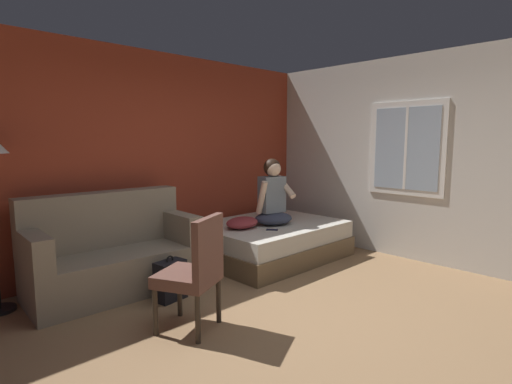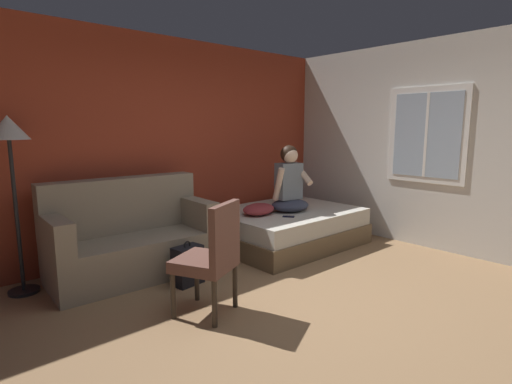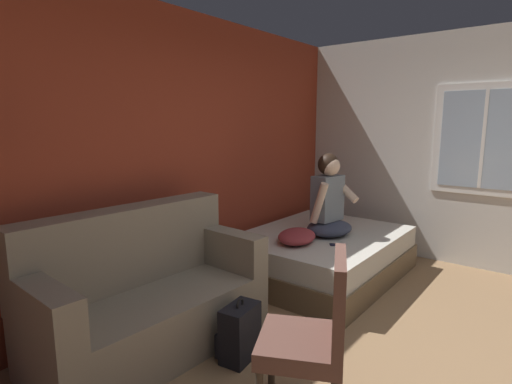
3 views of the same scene
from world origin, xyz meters
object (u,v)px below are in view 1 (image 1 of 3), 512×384
(couch, at_px, (112,254))
(cell_phone, at_px, (272,230))
(bed, at_px, (269,240))
(side_chair, at_px, (195,269))
(throw_pillow, at_px, (242,223))
(backpack, at_px, (170,281))
(person_seated, at_px, (273,198))

(couch, xyz_separation_m, cell_phone, (1.78, -0.66, 0.09))
(cell_phone, bearing_deg, bed, -169.31)
(couch, bearing_deg, cell_phone, -20.37)
(side_chair, distance_m, throw_pillow, 1.83)
(side_chair, bearing_deg, couch, 94.20)
(backpack, relative_size, throw_pillow, 0.95)
(bed, relative_size, backpack, 4.16)
(throw_pillow, distance_m, cell_phone, 0.40)
(bed, xyz_separation_m, person_seated, (-0.03, -0.08, 0.60))
(couch, height_order, backpack, couch)
(person_seated, xyz_separation_m, throw_pillow, (-0.46, 0.10, -0.29))
(side_chair, bearing_deg, cell_phone, 22.85)
(couch, bearing_deg, throw_pillow, -10.96)
(person_seated, bearing_deg, couch, 168.70)
(couch, distance_m, side_chair, 1.38)
(throw_pillow, bearing_deg, couch, 169.04)
(bed, bearing_deg, backpack, -169.63)
(bed, height_order, throw_pillow, throw_pillow)
(side_chair, height_order, throw_pillow, side_chair)
(cell_phone, bearing_deg, couch, -57.91)
(bed, height_order, person_seated, person_seated)
(bed, height_order, backpack, bed)
(bed, relative_size, throw_pillow, 3.97)
(bed, distance_m, backpack, 1.81)
(side_chair, xyz_separation_m, person_seated, (1.95, 0.96, 0.30))
(bed, bearing_deg, cell_phone, -131.77)
(backpack, height_order, cell_phone, cell_phone)
(backpack, bearing_deg, throw_pillow, 14.90)
(person_seated, relative_size, backpack, 1.91)
(couch, height_order, cell_phone, couch)
(side_chair, xyz_separation_m, throw_pillow, (1.49, 1.06, 0.02))
(side_chair, height_order, cell_phone, side_chair)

